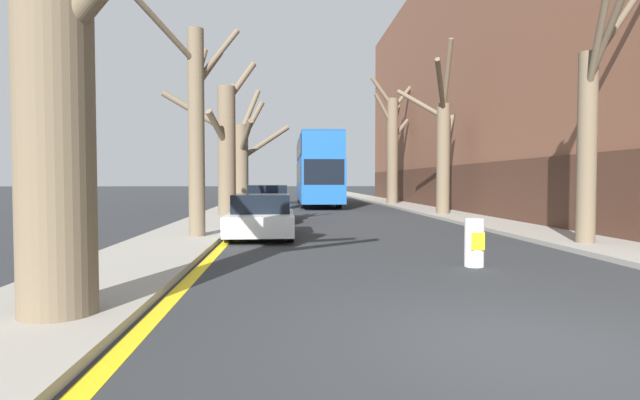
# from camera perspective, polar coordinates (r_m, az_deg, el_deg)

# --- Properties ---
(ground_plane) EXTENTS (300.00, 300.00, 0.00)m
(ground_plane) POSITION_cam_1_polar(r_m,az_deg,el_deg) (5.65, 22.60, -15.24)
(ground_plane) COLOR #2B2D30
(sidewalk_left) EXTENTS (2.37, 120.00, 0.12)m
(sidewalk_left) POSITION_cam_1_polar(r_m,az_deg,el_deg) (54.92, -7.12, 0.50)
(sidewalk_left) COLOR gray
(sidewalk_left) RESTS_ON ground
(sidewalk_right) EXTENTS (2.37, 120.00, 0.12)m
(sidewalk_right) POSITION_cam_1_polar(r_m,az_deg,el_deg) (55.40, 4.14, 0.53)
(sidewalk_right) COLOR gray
(sidewalk_right) RESTS_ON ground
(building_facade_right) EXTENTS (10.08, 39.60, 15.10)m
(building_facade_right) POSITION_cam_1_polar(r_m,az_deg,el_deg) (33.52, 21.30, 12.12)
(building_facade_right) COLOR brown
(building_facade_right) RESTS_ON ground
(kerb_line_stripe) EXTENTS (0.24, 120.00, 0.01)m
(kerb_line_stripe) POSITION_cam_1_polar(r_m,az_deg,el_deg) (54.86, -5.70, 0.45)
(kerb_line_stripe) COLOR yellow
(kerb_line_stripe) RESTS_ON ground
(street_tree_left_0) EXTENTS (4.54, 2.82, 6.53)m
(street_tree_left_0) POSITION_cam_1_polar(r_m,az_deg,el_deg) (6.63, -28.52, 14.45)
(street_tree_left_0) COLOR brown
(street_tree_left_0) RESTS_ON ground
(street_tree_left_1) EXTENTS (2.82, 3.88, 6.66)m
(street_tree_left_1) POSITION_cam_1_polar(r_m,az_deg,el_deg) (14.64, -13.98, 8.76)
(street_tree_left_1) COLOR brown
(street_tree_left_1) RESTS_ON ground
(street_tree_left_2) EXTENTS (4.20, 4.49, 7.33)m
(street_tree_left_2) POSITION_cam_1_polar(r_m,az_deg,el_deg) (23.24, -10.74, 6.38)
(street_tree_left_2) COLOR brown
(street_tree_left_2) RESTS_ON ground
(street_tree_left_3) EXTENTS (3.46, 4.23, 7.52)m
(street_tree_left_3) POSITION_cam_1_polar(r_m,az_deg,el_deg) (31.14, -8.67, 4.82)
(street_tree_left_3) COLOR brown
(street_tree_left_3) RESTS_ON ground
(street_tree_right_0) EXTENTS (2.23, 2.35, 7.74)m
(street_tree_right_0) POSITION_cam_1_polar(r_m,az_deg,el_deg) (14.19, 28.68, 7.34)
(street_tree_right_0) COLOR brown
(street_tree_right_0) RESTS_ON ground
(street_tree_right_1) EXTENTS (2.88, 4.62, 7.93)m
(street_tree_right_1) POSITION_cam_1_polar(r_m,az_deg,el_deg) (24.46, 13.79, 5.99)
(street_tree_right_1) COLOR brown
(street_tree_right_1) RESTS_ON ground
(street_tree_right_2) EXTENTS (3.28, 2.44, 8.90)m
(street_tree_right_2) POSITION_cam_1_polar(r_m,az_deg,el_deg) (35.50, 8.29, 6.32)
(street_tree_right_2) COLOR brown
(street_tree_right_2) RESTS_ON ground
(double_decker_bus) EXTENTS (2.55, 11.91, 4.58)m
(double_decker_bus) POSITION_cam_1_polar(r_m,az_deg,el_deg) (33.75, -0.31, 3.76)
(double_decker_bus) COLOR #19519E
(double_decker_bus) RESTS_ON ground
(parked_car_0) EXTENTS (1.89, 3.92, 1.28)m
(parked_car_0) POSITION_cam_1_polar(r_m,az_deg,el_deg) (14.91, -6.70, -1.91)
(parked_car_0) COLOR silver
(parked_car_0) RESTS_ON ground
(parked_car_1) EXTENTS (1.77, 3.90, 1.50)m
(parked_car_1) POSITION_cam_1_polar(r_m,az_deg,el_deg) (20.46, -5.97, -0.53)
(parked_car_1) COLOR navy
(parked_car_1) RESTS_ON ground
(traffic_bollard) EXTENTS (0.37, 0.39, 0.94)m
(traffic_bollard) POSITION_cam_1_polar(r_m,az_deg,el_deg) (10.23, 17.21, -4.67)
(traffic_bollard) COLOR white
(traffic_bollard) RESTS_ON ground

